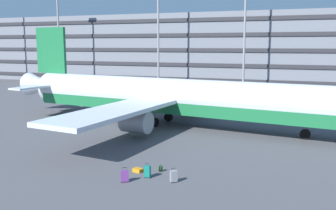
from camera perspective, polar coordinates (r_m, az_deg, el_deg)
ground_plane at (r=41.87m, az=-6.40°, el=-2.30°), size 600.00×600.00×0.00m
terminal_structure at (r=82.93m, az=7.56°, el=8.26°), size 155.07×18.71×14.35m
airliner at (r=38.93m, az=0.26°, el=1.13°), size 39.92×32.44×10.22m
light_mast_left at (r=79.67m, az=-16.12°, el=11.22°), size 1.80×0.50×20.10m
light_mast_center_left at (r=69.41m, az=-1.49°, el=13.96°), size 1.80×0.50×24.84m
light_mast_center_right at (r=65.35m, az=11.55°, el=14.84°), size 1.80×0.50×26.49m
suitcase_black at (r=23.99m, az=-3.11°, el=-9.89°), size 0.41×0.25×0.96m
suitcase_navy at (r=23.22m, az=0.85°, el=-10.62°), size 0.48×0.46×0.86m
suitcase_upright at (r=25.17m, az=-4.54°, el=-9.71°), size 0.70×0.57×0.24m
suitcase_laid_flat at (r=23.40m, az=-6.53°, el=-10.50°), size 0.52×0.43×0.94m
backpack_scuffed at (r=25.16m, az=-1.17°, el=-9.46°), size 0.40×0.38×0.49m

